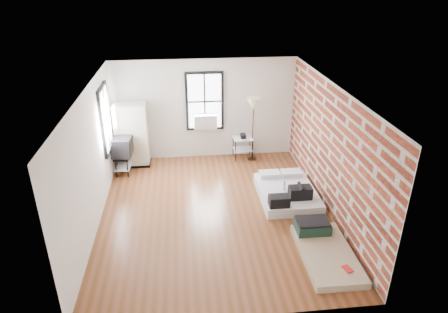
{
  "coord_description": "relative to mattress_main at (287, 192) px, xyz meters",
  "views": [
    {
      "loc": [
        -0.63,
        -7.5,
        4.93
      ],
      "look_at": [
        0.24,
        0.3,
        1.22
      ],
      "focal_mm": 32.0,
      "sensor_mm": 36.0,
      "label": 1
    }
  ],
  "objects": [
    {
      "name": "mattress_bare",
      "position": [
        0.18,
        -2.03,
        -0.04
      ],
      "size": [
        0.97,
        1.81,
        0.39
      ],
      "rotation": [
        0.0,
        0.0,
        -0.02
      ],
      "color": "tan",
      "rests_on": "ground"
    },
    {
      "name": "mattress_main",
      "position": [
        0.0,
        0.0,
        0.0
      ],
      "size": [
        1.29,
        1.75,
        0.56
      ],
      "rotation": [
        0.0,
        0.0,
        -0.0
      ],
      "color": "white",
      "rests_on": "ground"
    },
    {
      "name": "side_table",
      "position": [
        -0.7,
        2.3,
        0.35
      ],
      "size": [
        0.58,
        0.47,
        0.74
      ],
      "rotation": [
        0.0,
        0.0,
        0.04
      ],
      "color": "black",
      "rests_on": "ground"
    },
    {
      "name": "floor_lamp",
      "position": [
        -0.45,
        2.23,
        1.4
      ],
      "size": [
        0.39,
        0.39,
        1.8
      ],
      "color": "#302010",
      "rests_on": "ground"
    },
    {
      "name": "wardrobe",
      "position": [
        -3.75,
        2.23,
        0.71
      ],
      "size": [
        0.89,
        0.52,
        1.74
      ],
      "rotation": [
        0.0,
        0.0,
        -0.02
      ],
      "color": "black",
      "rests_on": "ground"
    },
    {
      "name": "room_shell",
      "position": [
        -1.51,
        -0.06,
        1.58
      ],
      "size": [
        5.02,
        6.02,
        2.8
      ],
      "color": "silver",
      "rests_on": "ground"
    },
    {
      "name": "tv_stand",
      "position": [
        -3.96,
        1.78,
        0.56
      ],
      "size": [
        0.54,
        0.73,
        0.99
      ],
      "rotation": [
        0.0,
        0.0,
        -0.08
      ],
      "color": "black",
      "rests_on": "ground"
    },
    {
      "name": "ground",
      "position": [
        -1.75,
        -0.42,
        -0.15
      ],
      "size": [
        6.0,
        6.0,
        0.0
      ],
      "primitive_type": "plane",
      "color": "#573216",
      "rests_on": "ground"
    }
  ]
}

